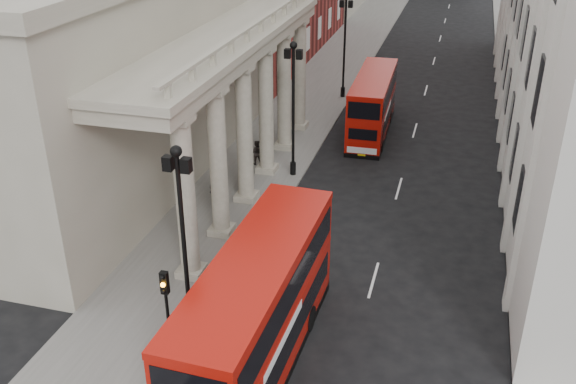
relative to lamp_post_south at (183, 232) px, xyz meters
The scene contains 14 objects.
sidewalk_west 26.56m from the lamp_post_south, 95.27° to the left, with size 6.00×140.00×0.12m, color slate.
sidewalk_east 29.97m from the lamp_post_south, 61.53° to the left, with size 3.00×140.00×0.12m, color slate.
kerb 26.45m from the lamp_post_south, 88.79° to the left, with size 0.20×140.00×0.14m, color slate.
portico_building 17.18m from the lamp_post_south, 125.27° to the left, with size 9.00×28.00×12.00m, color gray.
lamp_post_south is the anchor object (origin of this frame).
lamp_post_mid 16.00m from the lamp_post_south, 90.00° to the left, with size 1.05×0.44×8.32m.
lamp_post_north 32.00m from the lamp_post_south, 90.00° to the left, with size 1.05×0.44×8.32m.
traffic_light 2.71m from the lamp_post_south, 87.16° to the right, with size 0.28×0.33×4.30m.
crowd_barriers 4.60m from the lamp_post_south, 81.98° to the right, with size 0.50×18.75×1.10m.
bus_near 4.06m from the lamp_post_south, 15.99° to the right, with size 3.11×11.55×4.95m.
bus_far 25.06m from the lamp_post_south, 81.80° to the left, with size 2.65×9.96×4.28m.
pedestrian_a 12.31m from the lamp_post_south, 106.25° to the left, with size 0.68×0.45×1.87m, color black.
pedestrian_b 17.52m from the lamp_post_south, 98.97° to the left, with size 0.79×0.62×1.63m, color black.
pedestrian_c 14.42m from the lamp_post_south, 99.75° to the left, with size 0.77×0.50×1.57m, color black.
Camera 1 is at (8.80, -15.07, 17.10)m, focal length 40.00 mm.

